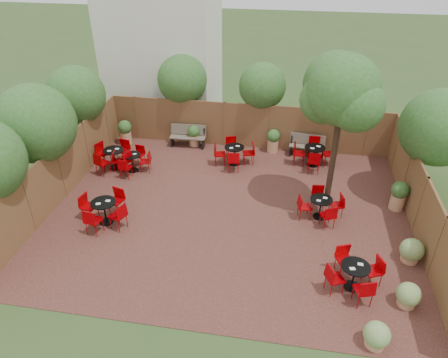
# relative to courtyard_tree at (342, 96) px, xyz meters

# --- Properties ---
(ground) EXTENTS (80.00, 80.00, 0.00)m
(ground) POSITION_rel_courtyard_tree_xyz_m (-3.27, -1.00, -4.01)
(ground) COLOR #354F23
(ground) RESTS_ON ground
(courtyard_paving) EXTENTS (12.00, 10.00, 0.02)m
(courtyard_paving) POSITION_rel_courtyard_tree_xyz_m (-3.27, -1.00, -4.00)
(courtyard_paving) COLOR #3E1F19
(courtyard_paving) RESTS_ON ground
(fence_back) EXTENTS (12.00, 0.08, 2.00)m
(fence_back) POSITION_rel_courtyard_tree_xyz_m (-3.27, 4.00, -3.01)
(fence_back) COLOR brown
(fence_back) RESTS_ON ground
(fence_left) EXTENTS (0.08, 10.00, 2.00)m
(fence_left) POSITION_rel_courtyard_tree_xyz_m (-9.27, -1.00, -3.01)
(fence_left) COLOR brown
(fence_left) RESTS_ON ground
(fence_right) EXTENTS (0.08, 10.00, 2.00)m
(fence_right) POSITION_rel_courtyard_tree_xyz_m (2.73, -1.00, -3.01)
(fence_right) COLOR brown
(fence_right) RESTS_ON ground
(neighbour_building) EXTENTS (5.00, 4.00, 8.00)m
(neighbour_building) POSITION_rel_courtyard_tree_xyz_m (-7.77, 7.00, -0.01)
(neighbour_building) COLOR silver
(neighbour_building) RESTS_ON ground
(overhang_foliage) EXTENTS (15.81, 10.87, 2.68)m
(overhang_foliage) POSITION_rel_courtyard_tree_xyz_m (-4.79, 1.47, -1.27)
(overhang_foliage) COLOR #29581C
(overhang_foliage) RESTS_ON ground
(courtyard_tree) EXTENTS (2.48, 2.38, 5.28)m
(courtyard_tree) POSITION_rel_courtyard_tree_xyz_m (0.00, 0.00, 0.00)
(courtyard_tree) COLOR black
(courtyard_tree) RESTS_ON courtyard_paving
(park_bench_left) EXTENTS (1.57, 0.55, 0.96)m
(park_bench_left) POSITION_rel_courtyard_tree_xyz_m (-5.85, 3.63, -3.49)
(park_bench_left) COLOR brown
(park_bench_left) RESTS_ON courtyard_paving
(park_bench_right) EXTENTS (1.52, 0.66, 0.91)m
(park_bench_right) POSITION_rel_courtyard_tree_xyz_m (-0.69, 3.63, -3.52)
(park_bench_right) COLOR brown
(park_bench_right) RESTS_ON courtyard_paving
(bistro_tables) EXTENTS (10.47, 8.29, 0.94)m
(bistro_tables) POSITION_rel_courtyard_tree_xyz_m (-3.88, 0.17, -3.54)
(bistro_tables) COLOR black
(bistro_tables) RESTS_ON courtyard_paving
(planters) EXTENTS (11.60, 4.10, 1.10)m
(planters) POSITION_rel_courtyard_tree_xyz_m (-3.57, 2.67, -3.43)
(planters) COLOR tan
(planters) RESTS_ON courtyard_paving
(low_shrubs) EXTENTS (2.04, 3.80, 0.73)m
(low_shrubs) POSITION_rel_courtyard_tree_xyz_m (1.75, -3.98, -3.65)
(low_shrubs) COLOR tan
(low_shrubs) RESTS_ON courtyard_paving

